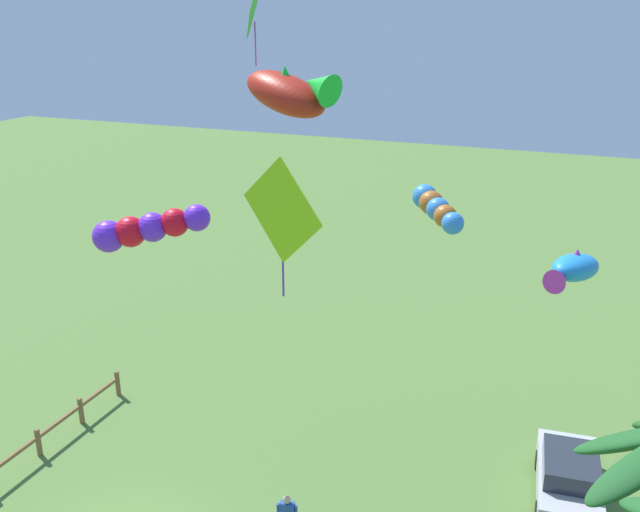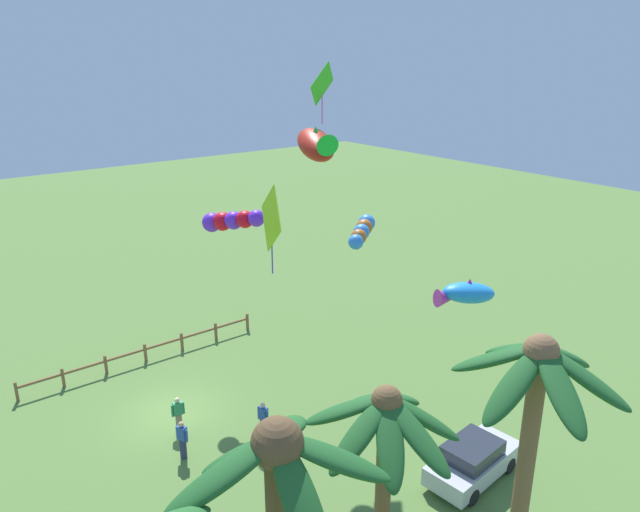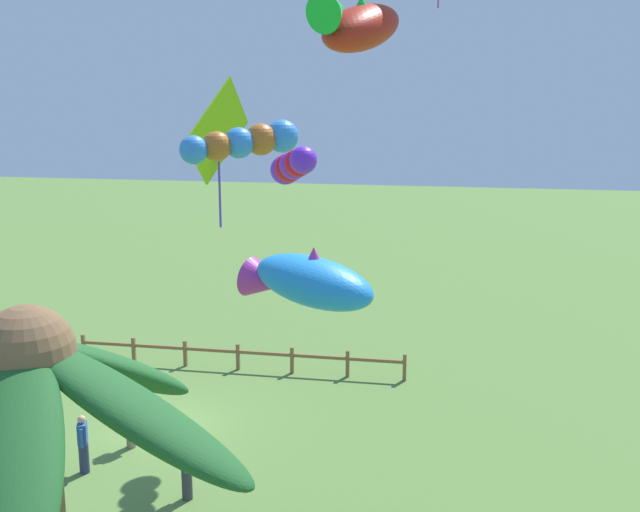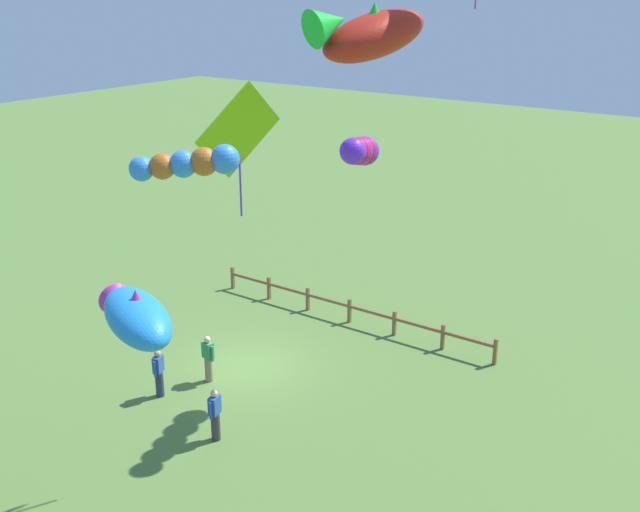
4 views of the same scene
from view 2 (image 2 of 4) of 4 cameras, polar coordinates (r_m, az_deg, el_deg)
The scene contains 15 objects.
ground_plane at distance 27.07m, azimuth -14.01°, elevation -14.45°, with size 120.00×120.00×0.00m, color #567A38.
palm_tree_0 at distance 13.41m, azimuth -4.02°, elevation -22.76°, with size 4.68×4.26×7.79m.
palm_tree_1 at distance 17.08m, azimuth 20.00°, elevation -12.70°, with size 4.60×4.60×7.83m.
palm_tree_2 at distance 15.62m, azimuth 6.34°, elevation -17.29°, with size 4.13×4.11×6.95m.
rail_fence at distance 31.15m, azimuth -16.53°, elevation -8.76°, with size 11.98×0.12×0.95m.
parked_car_0 at distance 23.21m, azimuth 14.56°, elevation -18.52°, with size 4.04×2.07×1.51m.
spectator_0 at distance 25.38m, azimuth -13.51°, elevation -14.66°, with size 0.55×0.28×1.59m.
spectator_1 at distance 24.54m, azimuth -5.50°, elevation -15.46°, with size 0.31×0.54×1.59m.
spectator_2 at distance 23.96m, azimuth -13.14°, elevation -16.87°, with size 0.35×0.52×1.59m.
kite_fish_0 at distance 20.02m, azimuth 13.86°, elevation -3.51°, with size 2.28×1.60×0.96m.
kite_tube_1 at distance 26.19m, azimuth -8.61°, elevation 3.40°, with size 1.81×3.00×1.30m.
kite_diamond_2 at distance 21.89m, azimuth -4.74°, elevation 3.55°, with size 0.75×2.35×3.38m.
kite_fish_3 at distance 23.97m, azimuth -0.31°, elevation 10.79°, with size 2.32×3.38×1.62m.
kite_diamond_4 at distance 26.27m, azimuth 0.21°, elevation 16.23°, with size 1.78×0.72×2.62m.
kite_tube_5 at distance 20.26m, azimuth 4.09°, elevation 2.44°, with size 1.92×1.55×0.75m.
Camera 2 is at (8.36, 21.19, 14.62)m, focal length 33.15 mm.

